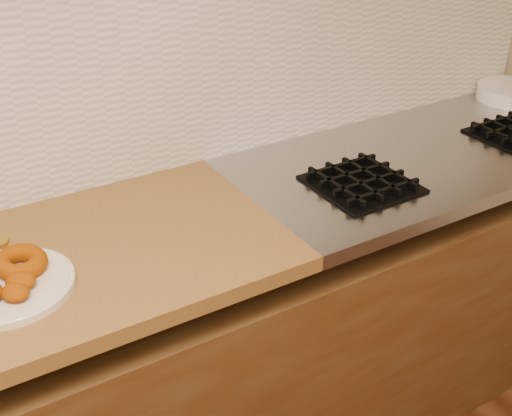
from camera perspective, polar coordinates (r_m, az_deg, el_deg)
name	(u,v)px	position (r m, az deg, el deg)	size (l,w,h in m)	color
base_cabinet	(94,415)	(1.85, -14.23, -17.38)	(3.60, 0.60, 0.77)	brown
stovetop	(432,154)	(2.07, 15.40, 4.69)	(1.30, 0.62, 0.04)	#9EA0A5
backsplash	(10,92)	(1.67, -21.01, 9.62)	(3.60, 0.02, 0.60)	beige
burner_grates	(447,155)	(1.99, 16.62, 4.50)	(0.91, 0.26, 0.03)	black
donut_plate	(7,286)	(1.45, -21.24, -6.49)	(0.28, 0.28, 0.02)	beige
ring_donut	(20,262)	(1.47, -20.23, -4.56)	(0.11, 0.11, 0.04)	#813C00
plate_stack	(512,93)	(2.56, 21.80, 9.51)	(0.25, 0.25, 0.05)	white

